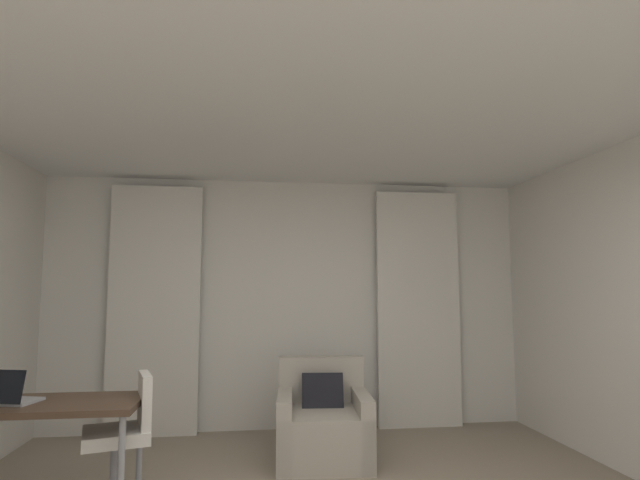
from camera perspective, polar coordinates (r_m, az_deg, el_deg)
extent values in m
cube|color=silver|center=(5.51, -3.37, -6.99)|extent=(5.12, 0.06, 2.60)
cube|color=white|center=(2.77, 1.44, 20.03)|extent=(5.12, 6.12, 0.06)
cube|color=silver|center=(5.46, -17.94, -7.26)|extent=(0.90, 0.06, 2.50)
cube|color=silver|center=(5.65, 10.88, -7.37)|extent=(0.90, 0.06, 2.50)
cube|color=#B2A899|center=(4.64, 0.38, -20.88)|extent=(0.83, 0.87, 0.42)
cube|color=#B2A899|center=(4.88, 0.12, -15.17)|extent=(0.78, 0.20, 0.40)
cube|color=#B2A899|center=(4.65, 4.67, -19.93)|extent=(0.18, 0.82, 0.56)
cube|color=#B2A899|center=(4.61, -3.96, -20.06)|extent=(0.18, 0.82, 0.56)
cube|color=black|center=(4.68, 0.28, -16.82)|extent=(0.37, 0.23, 0.37)
cube|color=#4C3828|center=(3.83, -29.30, -15.74)|extent=(1.31, 0.60, 0.04)
cylinder|color=#99999E|center=(3.98, -19.45, -21.13)|extent=(0.04, 0.04, 0.69)
cylinder|color=#99999E|center=(3.51, -21.29, -23.23)|extent=(0.04, 0.04, 0.69)
cylinder|color=gray|center=(3.84, -21.93, -23.43)|extent=(0.06, 0.06, 0.46)
cube|color=silver|center=(3.77, -21.76, -19.53)|extent=(0.50, 0.50, 0.08)
cube|color=silver|center=(3.73, -18.92, -16.46)|extent=(0.16, 0.36, 0.34)
cube|color=#ADADB2|center=(3.87, -31.18, -15.09)|extent=(0.36, 0.29, 0.02)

